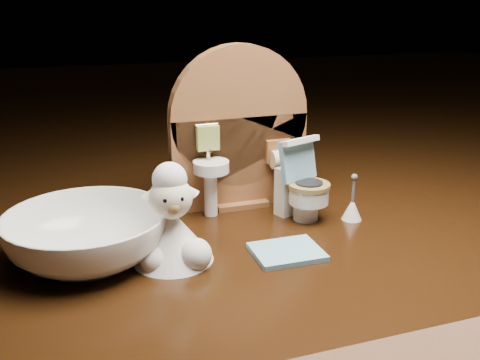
# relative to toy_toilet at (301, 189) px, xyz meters

# --- Properties ---
(backdrop_panel) EXTENTS (0.13, 0.05, 0.15)m
(backdrop_panel) POSITION_rel_toy_toilet_xyz_m (-0.04, 0.05, 0.04)
(backdrop_panel) COLOR brown
(backdrop_panel) RESTS_ON ground
(toy_toilet) EXTENTS (0.04, 0.05, 0.07)m
(toy_toilet) POSITION_rel_toy_toilet_xyz_m (0.00, 0.00, 0.00)
(toy_toilet) COLOR white
(toy_toilet) RESTS_ON ground
(bath_mat) EXTENTS (0.05, 0.04, 0.00)m
(bath_mat) POSITION_rel_toy_toilet_xyz_m (-0.04, -0.07, -0.02)
(bath_mat) COLOR #77B0C8
(bath_mat) RESTS_ON ground
(toilet_brush) EXTENTS (0.02, 0.02, 0.04)m
(toilet_brush) POSITION_rel_toy_toilet_xyz_m (0.04, -0.02, -0.02)
(toilet_brush) COLOR white
(toilet_brush) RESTS_ON ground
(plush_lamb) EXTENTS (0.06, 0.06, 0.08)m
(plush_lamb) POSITION_rel_toy_toilet_xyz_m (-0.13, -0.05, 0.00)
(plush_lamb) COLOR white
(plush_lamb) RESTS_ON ground
(ceramic_bowl) EXTENTS (0.13, 0.13, 0.04)m
(ceramic_bowl) POSITION_rel_toy_toilet_xyz_m (-0.19, -0.03, -0.01)
(ceramic_bowl) COLOR white
(ceramic_bowl) RESTS_ON ground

